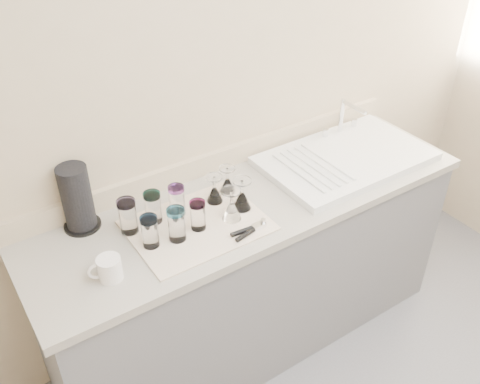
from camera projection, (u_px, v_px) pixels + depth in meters
counter_unit at (252, 271)px, 2.63m from camera, size 2.06×0.62×0.90m
sink_unit at (346, 157)px, 2.61m from camera, size 0.82×0.50×0.22m
dish_towel at (197, 225)px, 2.20m from camera, size 0.55×0.42×0.01m
tumbler_teal at (128, 216)px, 2.13m from camera, size 0.08×0.08×0.15m
tumbler_cyan at (153, 207)px, 2.18m from camera, size 0.07×0.07×0.14m
tumbler_purple at (177, 200)px, 2.22m from camera, size 0.07×0.07×0.14m
tumbler_magenta at (150, 231)px, 2.06m from camera, size 0.07×0.07×0.14m
tumbler_blue at (177, 224)px, 2.09m from camera, size 0.07×0.07×0.14m
tumbler_lavender at (198, 215)px, 2.15m from camera, size 0.07×0.07×0.13m
goblet_back_left at (215, 193)px, 2.31m from camera, size 0.07×0.07×0.13m
goblet_back_right at (227, 184)px, 2.37m from camera, size 0.07×0.07×0.13m
goblet_front_left at (232, 209)px, 2.21m from camera, size 0.08×0.08×0.14m
goblet_front_right at (242, 199)px, 2.27m from camera, size 0.08×0.08×0.14m
can_opener at (250, 230)px, 2.16m from camera, size 0.16×0.06×0.02m
white_mug at (109, 269)px, 1.93m from camera, size 0.13×0.11×0.09m
paper_towel_roll at (77, 199)px, 2.13m from camera, size 0.15×0.15×0.29m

